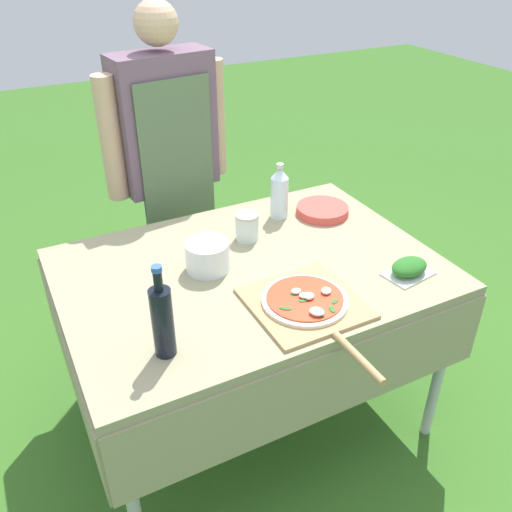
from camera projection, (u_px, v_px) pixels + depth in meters
ground_plane at (251, 413)px, 2.34m from camera, size 12.00×12.00×0.00m
prep_table at (250, 284)px, 1.98m from camera, size 1.34×0.96×0.76m
person_cook at (168, 156)px, 2.40m from camera, size 0.58×0.23×1.56m
pizza_on_peel at (307, 303)px, 1.73m from camera, size 0.35×0.57×0.05m
oil_bottle at (163, 320)px, 1.49m from camera, size 0.06×0.06×0.30m
water_bottle at (279, 193)px, 2.21m from camera, size 0.07×0.07×0.24m
herb_container at (409, 268)px, 1.88m from camera, size 0.18×0.14×0.06m
mixing_tub at (207, 256)px, 1.90m from camera, size 0.16×0.16×0.11m
plate_stack at (322, 210)px, 2.27m from camera, size 0.22×0.22×0.03m
sauce_jar at (247, 228)px, 2.08m from camera, size 0.09×0.09×0.11m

